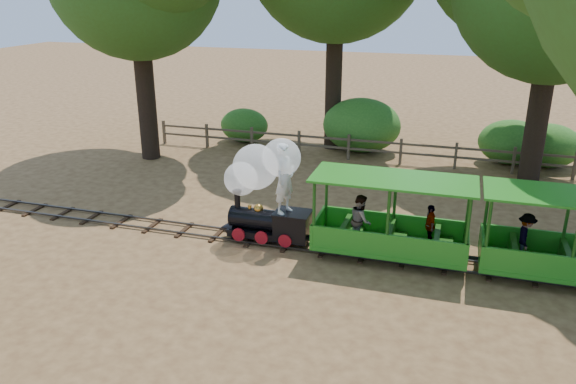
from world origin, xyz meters
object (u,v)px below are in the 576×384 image
(locomotive, at_px, (264,183))
(fence, at_px, (374,147))
(carriage_rear, at_px, (566,250))
(carriage_front, at_px, (388,228))

(locomotive, bearing_deg, fence, 78.19)
(fence, bearing_deg, carriage_rear, -55.11)
(carriage_front, distance_m, carriage_rear, 3.99)
(locomotive, xyz_separation_m, carriage_front, (3.24, -0.08, -0.82))
(locomotive, height_order, carriage_rear, locomotive)
(carriage_front, distance_m, fence, 8.18)
(carriage_front, height_order, carriage_rear, same)
(carriage_rear, xyz_separation_m, fence, (-5.57, 7.99, -0.23))
(locomotive, bearing_deg, carriage_front, -1.50)
(locomotive, relative_size, carriage_front, 0.74)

